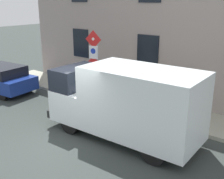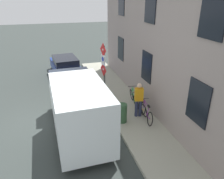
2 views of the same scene
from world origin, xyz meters
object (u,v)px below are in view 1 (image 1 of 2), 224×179
object	(u,v)px
bicycle_orange	(152,95)
pedestrian	(157,86)
sign_post_stacked	(94,58)
litter_bin	(151,104)
delivery_van	(126,101)
bicycle_purple	(168,99)
bicycle_green	(136,91)

from	to	relation	value
bicycle_orange	pedestrian	world-z (taller)	pedestrian
sign_post_stacked	litter_bin	world-z (taller)	sign_post_stacked
delivery_van	bicycle_purple	xyz separation A→B (m)	(3.21, 0.08, -0.82)
delivery_van	bicycle_green	distance (m)	3.73
delivery_van	bicycle_orange	xyz separation A→B (m)	(3.21, 0.89, -0.82)
bicycle_orange	bicycle_green	xyz separation A→B (m)	(0.00, 0.82, 0.00)
sign_post_stacked	bicycle_green	xyz separation A→B (m)	(1.31, -1.41, -1.58)
delivery_van	pedestrian	bearing A→B (deg)	-82.20
bicycle_purple	bicycle_orange	distance (m)	0.82
bicycle_orange	litter_bin	bearing A→B (deg)	119.99
delivery_van	sign_post_stacked	bearing A→B (deg)	-33.05
litter_bin	sign_post_stacked	bearing A→B (deg)	92.89
bicycle_purple	pedestrian	world-z (taller)	pedestrian
sign_post_stacked	pedestrian	xyz separation A→B (m)	(1.06, -2.62, -1.02)
bicycle_green	litter_bin	distance (m)	1.90
delivery_van	litter_bin	size ratio (longest dim) A/B	5.99
bicycle_orange	delivery_van	bearing A→B (deg)	105.15
pedestrian	bicycle_orange	bearing A→B (deg)	161.01
litter_bin	bicycle_purple	bearing A→B (deg)	-6.58
sign_post_stacked	delivery_van	size ratio (longest dim) A/B	0.56
bicycle_orange	bicycle_green	distance (m)	0.82
sign_post_stacked	pedestrian	distance (m)	3.01
bicycle_green	bicycle_orange	bearing A→B (deg)	-173.11
bicycle_purple	bicycle_green	xyz separation A→B (m)	(0.00, 1.63, 0.00)
delivery_van	bicycle_green	world-z (taller)	delivery_van
pedestrian	delivery_van	bearing A→B (deg)	-67.71
bicycle_green	pedestrian	distance (m)	1.36
bicycle_orange	litter_bin	world-z (taller)	litter_bin
bicycle_orange	bicycle_purple	bearing A→B (deg)	179.64
bicycle_orange	litter_bin	distance (m)	1.35
bicycle_purple	pedestrian	bearing A→B (deg)	37.34
bicycle_orange	litter_bin	xyz separation A→B (m)	(-1.16, -0.68, 0.08)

